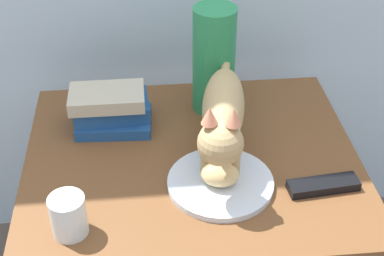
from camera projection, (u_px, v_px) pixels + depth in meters
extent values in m
cube|color=brown|center=(192.00, 162.00, 1.29)|extent=(0.75, 0.63, 0.03)
cylinder|color=brown|center=(103.00, 192.00, 1.63)|extent=(0.04, 0.04, 0.54)
cylinder|color=brown|center=(264.00, 182.00, 1.67)|extent=(0.04, 0.04, 0.54)
cylinder|color=silver|center=(220.00, 183.00, 1.20)|extent=(0.23, 0.23, 0.01)
ellipsoid|color=#E0BC7A|center=(220.00, 174.00, 1.17)|extent=(0.09, 0.08, 0.05)
cylinder|color=tan|center=(235.00, 161.00, 1.19)|extent=(0.02, 0.02, 0.10)
cylinder|color=tan|center=(206.00, 160.00, 1.19)|extent=(0.02, 0.02, 0.10)
cylinder|color=tan|center=(236.00, 117.00, 1.32)|extent=(0.02, 0.02, 0.10)
cylinder|color=tan|center=(210.00, 116.00, 1.32)|extent=(0.02, 0.02, 0.10)
ellipsoid|color=tan|center=(223.00, 105.00, 1.21)|extent=(0.13, 0.27, 0.11)
sphere|color=tan|center=(220.00, 143.00, 1.08)|extent=(0.09, 0.09, 0.09)
cone|color=#DD8460|center=(233.00, 117.00, 1.04)|extent=(0.03, 0.03, 0.03)
cone|color=#DD8460|center=(210.00, 116.00, 1.04)|extent=(0.03, 0.03, 0.03)
cylinder|color=tan|center=(226.00, 55.00, 1.37)|extent=(0.05, 0.16, 0.02)
cube|color=#1E4C8C|center=(114.00, 122.00, 1.36)|extent=(0.18, 0.13, 0.03)
cube|color=#1E4C8C|center=(111.00, 107.00, 1.35)|extent=(0.18, 0.12, 0.04)
cube|color=#BCB299|center=(107.00, 98.00, 1.32)|extent=(0.17, 0.11, 0.03)
cylinder|color=#288C51|center=(214.00, 60.00, 1.37)|extent=(0.10, 0.10, 0.27)
cylinder|color=silver|center=(68.00, 216.00, 1.07)|extent=(0.07, 0.07, 0.08)
cylinder|color=silver|center=(70.00, 223.00, 1.08)|extent=(0.06, 0.06, 0.04)
cube|color=black|center=(323.00, 185.00, 1.19)|extent=(0.15, 0.06, 0.02)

